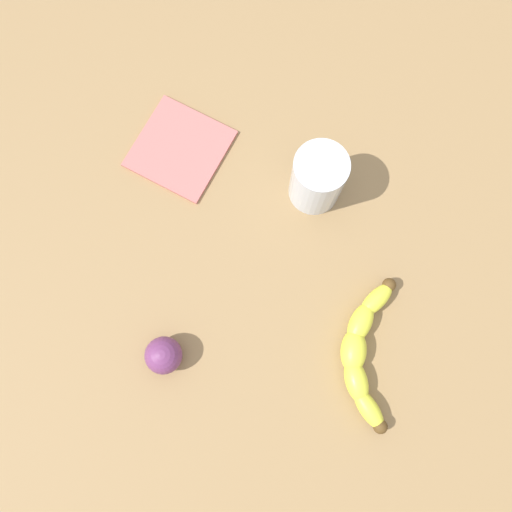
# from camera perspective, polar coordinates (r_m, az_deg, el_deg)

# --- Properties ---
(wooden_tabletop) EXTENTS (1.20, 1.20, 0.03)m
(wooden_tabletop) POSITION_cam_1_polar(r_m,az_deg,el_deg) (0.80, 4.38, -3.32)
(wooden_tabletop) COLOR olive
(wooden_tabletop) RESTS_ON ground
(banana) EXTENTS (0.09, 0.22, 0.04)m
(banana) POSITION_cam_1_polar(r_m,az_deg,el_deg) (0.77, 11.86, -10.49)
(banana) COLOR yellow
(banana) RESTS_ON wooden_tabletop
(smoothie_glass) EXTENTS (0.08, 0.08, 0.11)m
(smoothie_glass) POSITION_cam_1_polar(r_m,az_deg,el_deg) (0.77, 6.91, 8.60)
(smoothie_glass) COLOR silver
(smoothie_glass) RESTS_ON wooden_tabletop
(plum_fruit) EXTENTS (0.05, 0.05, 0.05)m
(plum_fruit) POSITION_cam_1_polar(r_m,az_deg,el_deg) (0.76, -10.33, -10.90)
(plum_fruit) COLOR #6B3360
(plum_fruit) RESTS_ON wooden_tabletop
(folded_napkin) EXTENTS (0.19, 0.19, 0.01)m
(folded_napkin) POSITION_cam_1_polar(r_m,az_deg,el_deg) (0.85, -8.52, 11.85)
(folded_napkin) COLOR #BC6660
(folded_napkin) RESTS_ON wooden_tabletop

